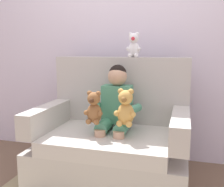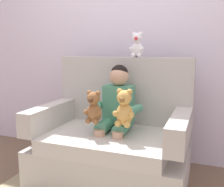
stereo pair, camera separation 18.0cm
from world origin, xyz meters
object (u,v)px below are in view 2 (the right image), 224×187
object	(u,v)px
armchair	(113,142)
seated_child	(116,107)
plush_honey	(124,109)
plush_white_on_backrest	(137,46)
plush_brown	(94,108)

from	to	relation	value
armchair	seated_child	size ratio (longest dim) A/B	1.59
plush_honey	plush_white_on_backrest	world-z (taller)	plush_white_on_backrest
armchair	plush_honey	size ratio (longest dim) A/B	4.36
armchair	plush_white_on_backrest	distance (m)	0.92
plush_white_on_backrest	seated_child	bearing A→B (deg)	-116.42
armchair	plush_honey	xyz separation A→B (m)	(0.16, -0.18, 0.36)
plush_brown	plush_honey	distance (m)	0.26
seated_child	plush_brown	world-z (taller)	seated_child
seated_child	plush_honey	xyz separation A→B (m)	(0.13, -0.19, 0.04)
armchair	plush_honey	bearing A→B (deg)	-48.88
armchair	plush_honey	distance (m)	0.44
plush_honey	armchair	bearing A→B (deg)	144.81
armchair	plush_white_on_backrest	xyz separation A→B (m)	(0.13, 0.30, 0.86)
plush_white_on_backrest	plush_brown	bearing A→B (deg)	-122.23
plush_brown	plush_white_on_backrest	distance (m)	0.74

